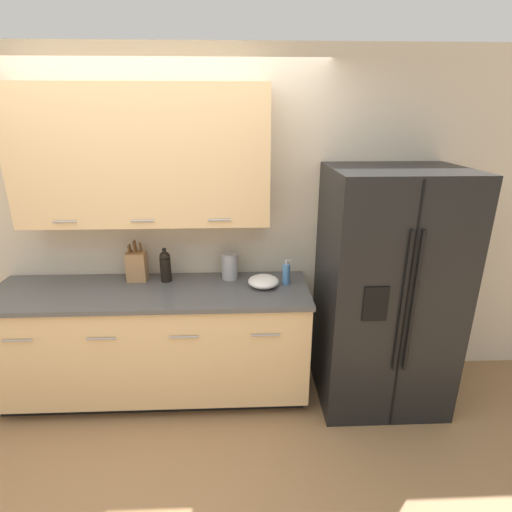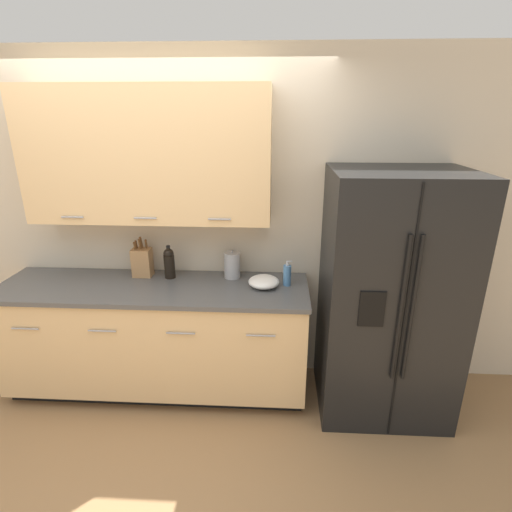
{
  "view_description": "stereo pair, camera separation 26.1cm",
  "coord_description": "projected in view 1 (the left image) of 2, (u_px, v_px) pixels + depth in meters",
  "views": [
    {
      "loc": [
        0.6,
        -1.92,
        2.15
      ],
      "look_at": [
        0.71,
        0.78,
        1.17
      ],
      "focal_mm": 28.0,
      "sensor_mm": 36.0,
      "label": 1
    },
    {
      "loc": [
        0.86,
        -1.92,
        2.15
      ],
      "look_at": [
        0.71,
        0.78,
        1.17
      ],
      "focal_mm": 28.0,
      "sensor_mm": 36.0,
      "label": 2
    }
  ],
  "objects": [
    {
      "name": "ground_plane",
      "position": [
        149.0,
        473.0,
        2.52
      ],
      "size": [
        14.0,
        14.0,
        0.0
      ],
      "primitive_type": "plane",
      "color": "#997047"
    },
    {
      "name": "wall_back",
      "position": [
        158.0,
        208.0,
        3.02
      ],
      "size": [
        10.0,
        0.39,
        2.6
      ],
      "color": "beige",
      "rests_on": "ground_plane"
    },
    {
      "name": "steel_canister",
      "position": [
        230.0,
        266.0,
        3.09
      ],
      "size": [
        0.13,
        0.13,
        0.22
      ],
      "color": "#A3A3A5",
      "rests_on": "counter_unit"
    },
    {
      "name": "counter_unit",
      "position": [
        155.0,
        342.0,
        3.09
      ],
      "size": [
        2.34,
        0.64,
        0.92
      ],
      "color": "black",
      "rests_on": "ground_plane"
    },
    {
      "name": "mixing_bowl",
      "position": [
        263.0,
        281.0,
        2.97
      ],
      "size": [
        0.23,
        0.23,
        0.08
      ],
      "color": "white",
      "rests_on": "counter_unit"
    },
    {
      "name": "refrigerator",
      "position": [
        386.0,
        291.0,
        2.94
      ],
      "size": [
        0.92,
        0.77,
        1.8
      ],
      "color": "black",
      "rests_on": "ground_plane"
    },
    {
      "name": "wine_bottle",
      "position": [
        165.0,
        266.0,
        3.04
      ],
      "size": [
        0.08,
        0.08,
        0.26
      ],
      "color": "black",
      "rests_on": "counter_unit"
    },
    {
      "name": "soap_dispenser",
      "position": [
        286.0,
        274.0,
        3.0
      ],
      "size": [
        0.07,
        0.06,
        0.2
      ],
      "color": "#4C7FB2",
      "rests_on": "counter_unit"
    },
    {
      "name": "knife_block",
      "position": [
        137.0,
        266.0,
        3.06
      ],
      "size": [
        0.14,
        0.11,
        0.32
      ],
      "color": "#A87A4C",
      "rests_on": "counter_unit"
    }
  ]
}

